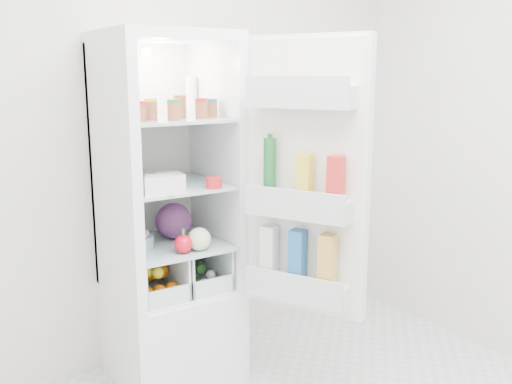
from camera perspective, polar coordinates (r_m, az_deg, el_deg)
room_walls at (r=1.97m, az=11.40°, el=11.26°), size 3.02×3.02×2.61m
refrigerator at (r=3.05m, az=-8.94°, el=-6.25°), size 0.60×0.60×1.80m
shelf_low at (r=2.97m, az=-8.49°, el=-5.20°), size 0.49×0.53×0.01m
shelf_mid at (r=2.90m, az=-8.67°, el=0.68°), size 0.49×0.53×0.02m
shelf_top at (r=2.85m, az=-8.88°, el=7.19°), size 0.49×0.53×0.02m
crisper_left at (r=2.97m, az=-10.57°, el=-7.95°), size 0.23×0.46×0.22m
crisper_right at (r=3.06m, az=-6.32°, el=-7.18°), size 0.23×0.46×0.22m
condiment_jars at (r=2.77m, az=-8.63°, el=8.10°), size 0.46×0.32×0.08m
squeeze_bottle at (r=3.08m, az=-6.49°, el=9.57°), size 0.07×0.07×0.20m
tub_white at (r=2.66m, az=-9.64°, el=0.71°), size 0.17×0.17×0.08m
tub_cream at (r=2.77m, az=-8.63°, el=1.10°), size 0.14×0.14×0.07m
tin_red at (r=2.76m, az=-4.22°, el=0.94°), size 0.09×0.09×0.05m
foil_tray at (r=2.99m, az=-11.79°, el=1.46°), size 0.20×0.18×0.04m
red_cabbage at (r=3.03m, az=-8.23°, el=-2.87°), size 0.19×0.19×0.19m
bell_pepper at (r=2.79m, az=-7.26°, el=-5.18°), size 0.09×0.09×0.09m
mushroom_bowl at (r=2.90m, az=-11.48°, el=-4.94°), size 0.15×0.15×0.06m
salad_bag at (r=2.82m, az=-5.70°, el=-4.71°), size 0.11×0.11×0.11m
citrus_pile at (r=2.96m, az=-10.40°, el=-8.53°), size 0.20×0.31×0.16m
veg_pile at (r=3.08m, az=-6.20°, el=-8.00°), size 0.16×0.30×0.10m
fridge_door at (r=2.66m, az=4.87°, el=0.70°), size 0.40×0.57×1.30m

